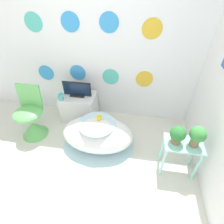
{
  "coord_description": "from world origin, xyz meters",
  "views": [
    {
      "loc": [
        0.72,
        -0.9,
        2.11
      ],
      "look_at": [
        0.44,
        0.78,
        0.71
      ],
      "focal_mm": 28.0,
      "sensor_mm": 36.0,
      "label": 1
    }
  ],
  "objects_px": {
    "bathtub": "(98,134)",
    "tv": "(77,90)",
    "chair": "(31,121)",
    "potted_plant_right": "(197,136)",
    "potted_plant_left": "(178,134)",
    "vase": "(61,97)"
  },
  "relations": [
    {
      "from": "bathtub",
      "to": "tv",
      "type": "bearing_deg",
      "value": 128.61
    },
    {
      "from": "bathtub",
      "to": "tv",
      "type": "relative_size",
      "value": 2.22
    },
    {
      "from": "chair",
      "to": "potted_plant_right",
      "type": "relative_size",
      "value": 3.1
    },
    {
      "from": "chair",
      "to": "potted_plant_right",
      "type": "bearing_deg",
      "value": -7.94
    },
    {
      "from": "potted_plant_left",
      "to": "bathtub",
      "type": "bearing_deg",
      "value": 166.5
    },
    {
      "from": "tv",
      "to": "potted_plant_left",
      "type": "relative_size",
      "value": 2.02
    },
    {
      "from": "chair",
      "to": "vase",
      "type": "relative_size",
      "value": 6.14
    },
    {
      "from": "vase",
      "to": "potted_plant_right",
      "type": "distance_m",
      "value": 2.02
    },
    {
      "from": "bathtub",
      "to": "tv",
      "type": "height_order",
      "value": "tv"
    },
    {
      "from": "chair",
      "to": "potted_plant_right",
      "type": "height_order",
      "value": "chair"
    },
    {
      "from": "bathtub",
      "to": "chair",
      "type": "xyz_separation_m",
      "value": [
        -1.07,
        0.07,
        0.05
      ]
    },
    {
      "from": "vase",
      "to": "potted_plant_left",
      "type": "relative_size",
      "value": 0.58
    },
    {
      "from": "potted_plant_right",
      "to": "potted_plant_left",
      "type": "bearing_deg",
      "value": 176.93
    },
    {
      "from": "tv",
      "to": "vase",
      "type": "xyz_separation_m",
      "value": [
        -0.22,
        -0.15,
        -0.05
      ]
    },
    {
      "from": "bathtub",
      "to": "chair",
      "type": "relative_size",
      "value": 1.25
    },
    {
      "from": "potted_plant_right",
      "to": "vase",
      "type": "bearing_deg",
      "value": 160.46
    },
    {
      "from": "bathtub",
      "to": "vase",
      "type": "relative_size",
      "value": 7.7
    },
    {
      "from": "potted_plant_right",
      "to": "tv",
      "type": "bearing_deg",
      "value": 153.75
    },
    {
      "from": "bathtub",
      "to": "tv",
      "type": "distance_m",
      "value": 0.81
    },
    {
      "from": "tv",
      "to": "potted_plant_left",
      "type": "height_order",
      "value": "potted_plant_left"
    },
    {
      "from": "tv",
      "to": "potted_plant_right",
      "type": "xyz_separation_m",
      "value": [
        1.67,
        -0.82,
        0.09
      ]
    },
    {
      "from": "bathtub",
      "to": "potted_plant_left",
      "type": "bearing_deg",
      "value": -13.5
    }
  ]
}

